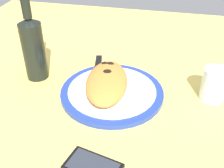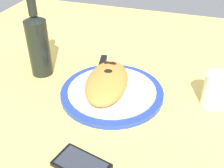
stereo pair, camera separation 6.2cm
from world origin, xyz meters
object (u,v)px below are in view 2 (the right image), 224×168
(calzone, at_px, (107,81))
(water_glass, at_px, (215,92))
(fork, at_px, (135,88))
(knife, at_px, (101,69))
(plate, at_px, (112,92))
(wine_bottle, at_px, (38,44))
(smartphone, at_px, (81,165))

(calzone, height_order, water_glass, water_glass)
(fork, height_order, knife, knife)
(calzone, bearing_deg, knife, 30.65)
(plate, bearing_deg, knife, 36.47)
(knife, relative_size, wine_bottle, 0.93)
(calzone, relative_size, fork, 1.43)
(calzone, xyz_separation_m, knife, (0.09, 0.05, -0.02))
(smartphone, height_order, water_glass, water_glass)
(plate, height_order, wine_bottle, wine_bottle)
(plate, distance_m, water_glass, 0.29)
(knife, bearing_deg, smartphone, -166.56)
(plate, distance_m, fork, 0.07)
(water_glass, bearing_deg, plate, 99.10)
(plate, bearing_deg, wine_bottle, 80.20)
(calzone, xyz_separation_m, wine_bottle, (0.04, 0.24, 0.06))
(water_glass, bearing_deg, wine_bottle, 90.14)
(plate, xyz_separation_m, calzone, (0.00, 0.02, 0.03))
(calzone, height_order, smartphone, calzone)
(knife, height_order, wine_bottle, wine_bottle)
(fork, bearing_deg, wine_bottle, 87.19)
(water_glass, bearing_deg, calzone, 98.00)
(plate, height_order, calzone, calzone)
(knife, bearing_deg, calzone, -149.35)
(calzone, distance_m, knife, 0.11)
(water_glass, bearing_deg, fork, 94.40)
(plate, distance_m, calzone, 0.04)
(calzone, bearing_deg, fork, -72.28)
(calzone, distance_m, smartphone, 0.28)
(smartphone, bearing_deg, knife, 13.44)
(smartphone, relative_size, wine_bottle, 0.52)
(plate, distance_m, smartphone, 0.27)
(fork, relative_size, wine_bottle, 0.67)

